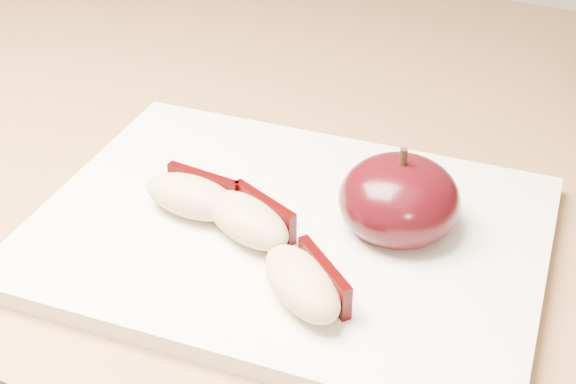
% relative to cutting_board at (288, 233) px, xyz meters
% --- Properties ---
extents(back_cabinet, '(2.40, 0.62, 0.94)m').
position_rel_cutting_board_xyz_m(back_cabinet, '(-0.03, 0.85, -0.44)').
color(back_cabinet, silver).
rests_on(back_cabinet, ground).
extents(cutting_board, '(0.34, 0.26, 0.01)m').
position_rel_cutting_board_xyz_m(cutting_board, '(0.00, 0.00, 0.00)').
color(cutting_board, white).
rests_on(cutting_board, island_counter).
extents(apple_half, '(0.08, 0.08, 0.06)m').
position_rel_cutting_board_xyz_m(apple_half, '(0.06, 0.03, 0.02)').
color(apple_half, black).
rests_on(apple_half, cutting_board).
extents(apple_wedge_a, '(0.07, 0.03, 0.02)m').
position_rel_cutting_board_xyz_m(apple_wedge_a, '(-0.06, -0.01, 0.02)').
color(apple_wedge_a, tan).
rests_on(apple_wedge_a, cutting_board).
extents(apple_wedge_b, '(0.07, 0.05, 0.02)m').
position_rel_cutting_board_xyz_m(apple_wedge_b, '(-0.02, -0.02, 0.02)').
color(apple_wedge_b, tan).
rests_on(apple_wedge_b, cutting_board).
extents(apple_wedge_c, '(0.07, 0.06, 0.02)m').
position_rel_cutting_board_xyz_m(apple_wedge_c, '(0.04, -0.06, 0.02)').
color(apple_wedge_c, tan).
rests_on(apple_wedge_c, cutting_board).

